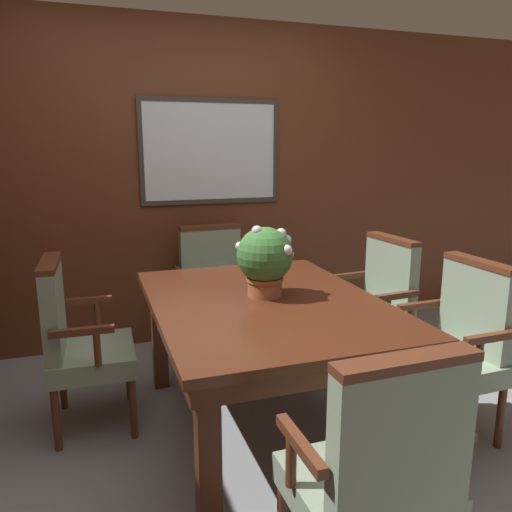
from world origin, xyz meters
name	(u,v)px	position (x,y,z in m)	size (l,w,h in m)	color
ground_plane	(266,454)	(0.00, 0.00, 0.00)	(14.00, 14.00, 0.00)	gray
wall_back	(192,185)	(0.00, 1.72, 1.23)	(7.20, 0.08, 2.45)	#5B2D19
dining_table	(265,317)	(0.08, 0.24, 0.65)	(1.16, 1.57, 0.74)	#4C2314
chair_right_near	(457,342)	(1.03, -0.10, 0.51)	(0.46, 0.56, 0.95)	#562B19
chair_head_far	(215,285)	(0.08, 1.36, 0.51)	(0.56, 0.46, 0.95)	#562B19
chair_right_far	(376,303)	(0.99, 0.62, 0.51)	(0.48, 0.57, 0.95)	#562B19
chair_left_far	(78,338)	(-0.87, 0.59, 0.51)	(0.46, 0.56, 0.95)	#562B19
chair_head_near	(378,471)	(0.05, -0.91, 0.51)	(0.56, 0.45, 0.95)	#562B19
potted_plant	(265,259)	(0.10, 0.30, 0.94)	(0.31, 0.30, 0.38)	#9E5638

